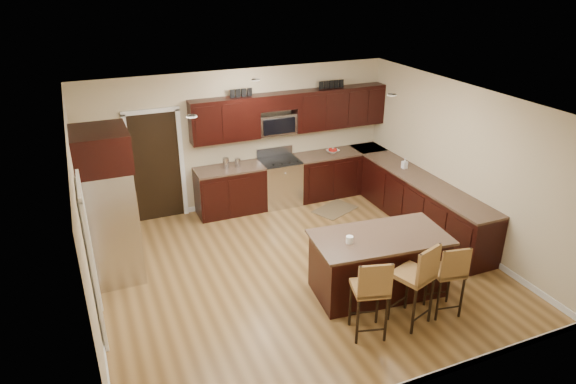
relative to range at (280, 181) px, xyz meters
name	(u,v)px	position (x,y,z in m)	size (l,w,h in m)	color
floor	(298,270)	(-0.68, -2.45, -0.47)	(6.00, 6.00, 0.00)	olive
ceiling	(299,103)	(-0.68, -2.45, 2.23)	(6.00, 6.00, 0.00)	silver
wall_back	(241,139)	(-0.68, 0.30, 0.88)	(6.00, 6.00, 0.00)	#C8B890
wall_left	(83,230)	(-3.68, -2.45, 0.88)	(5.50, 5.50, 0.00)	#C8B890
wall_right	(461,165)	(2.32, -2.45, 0.88)	(5.50, 5.50, 0.00)	#C8B890
base_cabinets	(358,191)	(1.22, -1.01, -0.01)	(4.02, 3.96, 0.92)	black
upper_cabinets	(294,111)	(0.36, 0.13, 1.37)	(4.00, 0.33, 0.80)	black
range	(280,181)	(0.00, 0.00, 0.00)	(0.76, 0.64, 1.11)	silver
microwave	(276,124)	(0.00, 0.15, 1.15)	(0.76, 0.31, 0.40)	silver
doorway	(156,167)	(-2.33, 0.28, 0.56)	(0.85, 0.03, 2.06)	black
pantry_door	(91,264)	(-3.66, -2.75, 0.55)	(0.03, 0.80, 2.04)	white
letter_decor	(287,89)	(0.22, 0.13, 1.82)	(2.20, 0.03, 0.15)	black
island	(378,265)	(0.18, -3.39, -0.04)	(2.02, 1.20, 0.92)	black
stool_left	(371,290)	(-0.47, -4.24, 0.25)	(0.53, 0.53, 1.16)	olive
stool_mid	(418,276)	(0.23, -4.24, 0.28)	(0.57, 0.57, 1.21)	olive
stool_right	(449,272)	(0.74, -4.24, 0.21)	(0.47, 0.47, 1.09)	olive
refrigerator	(109,204)	(-3.30, -1.45, 0.73)	(0.79, 0.96, 2.35)	silver
floor_mat	(335,209)	(0.89, -0.72, -0.47)	(0.83, 0.55, 0.01)	brown
fruit_bowl	(333,151)	(1.17, 0.00, 0.48)	(0.25, 0.25, 0.06)	silver
soap_bottle	(405,163)	(2.02, -1.30, 0.55)	(0.09, 0.09, 0.20)	#B2B2B2
canister_tall	(226,163)	(-1.09, 0.00, 0.55)	(0.12, 0.12, 0.21)	silver
canister_short	(238,163)	(-0.86, 0.00, 0.53)	(0.11, 0.11, 0.16)	silver
island_jar	(350,240)	(-0.32, -3.39, 0.50)	(0.10, 0.10, 0.10)	white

